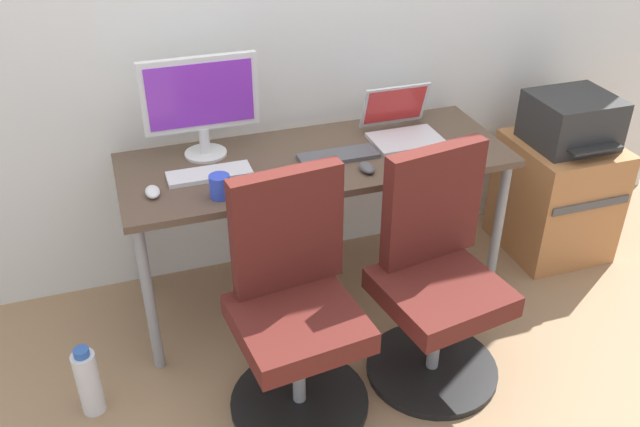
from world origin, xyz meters
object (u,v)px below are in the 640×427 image
object	(u,v)px
office_chair_left	(295,310)
desktop_monitor	(201,100)
coffee_mug	(220,186)
side_cabinet	(555,196)
open_laptop	(402,125)
printer	(571,120)
office_chair_right	(436,280)
water_bottle_on_floor	(89,382)

from	to	relation	value
office_chair_left	desktop_monitor	distance (m)	0.95
office_chair_left	coffee_mug	size ratio (longest dim) A/B	10.22
side_cabinet	coffee_mug	size ratio (longest dim) A/B	6.50
open_laptop	coffee_mug	size ratio (longest dim) A/B	3.37
printer	coffee_mug	size ratio (longest dim) A/B	4.35
side_cabinet	coffee_mug	world-z (taller)	coffee_mug
office_chair_right	printer	size ratio (longest dim) A/B	2.35
office_chair_right	water_bottle_on_floor	bearing A→B (deg)	172.94
desktop_monitor	open_laptop	bearing A→B (deg)	-6.35
side_cabinet	water_bottle_on_floor	distance (m)	2.37
office_chair_left	water_bottle_on_floor	distance (m)	0.84
side_cabinet	office_chair_right	bearing A→B (deg)	-149.18
office_chair_left	coffee_mug	distance (m)	0.55
open_laptop	water_bottle_on_floor	bearing A→B (deg)	-161.35
side_cabinet	printer	bearing A→B (deg)	-90.00
printer	desktop_monitor	world-z (taller)	desktop_monitor
water_bottle_on_floor	coffee_mug	world-z (taller)	coffee_mug
office_chair_left	side_cabinet	size ratio (longest dim) A/B	1.57
desktop_monitor	printer	bearing A→B (deg)	-5.88
side_cabinet	coffee_mug	xyz separation A→B (m)	(-1.73, -0.20, 0.47)
water_bottle_on_floor	desktop_monitor	distance (m)	1.19
office_chair_right	water_bottle_on_floor	size ratio (longest dim) A/B	3.03
open_laptop	office_chair_left	bearing A→B (deg)	-136.70
side_cabinet	desktop_monitor	xyz separation A→B (m)	(-1.72, 0.18, 0.68)
office_chair_left	office_chair_right	world-z (taller)	same
printer	office_chair_left	bearing A→B (deg)	-159.43
open_laptop	office_chair_right	bearing A→B (deg)	-101.08
printer	coffee_mug	distance (m)	1.74
side_cabinet	water_bottle_on_floor	size ratio (longest dim) A/B	1.93
coffee_mug	office_chair_left	bearing A→B (deg)	-65.85
office_chair_right	open_laptop	bearing A→B (deg)	78.92
water_bottle_on_floor	open_laptop	distance (m)	1.68
open_laptop	coffee_mug	xyz separation A→B (m)	(-0.88, -0.28, -0.01)
office_chair_right	side_cabinet	world-z (taller)	office_chair_right
office_chair_right	side_cabinet	size ratio (longest dim) A/B	1.57
office_chair_right	coffee_mug	size ratio (longest dim) A/B	10.22
office_chair_left	side_cabinet	bearing A→B (deg)	20.60
office_chair_left	coffee_mug	world-z (taller)	office_chair_left
side_cabinet	water_bottle_on_floor	bearing A→B (deg)	-169.80
office_chair_left	side_cabinet	xyz separation A→B (m)	(1.56, 0.59, -0.12)
open_laptop	printer	bearing A→B (deg)	-5.39
desktop_monitor	open_laptop	size ratio (longest dim) A/B	1.55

